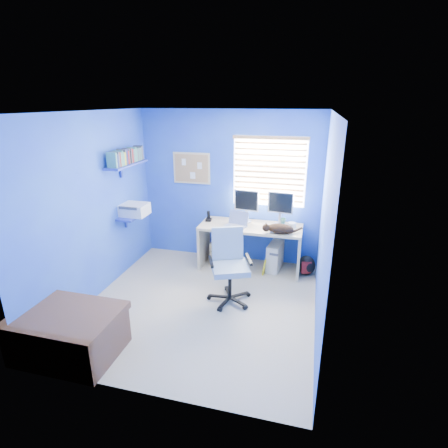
% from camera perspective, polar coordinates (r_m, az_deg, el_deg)
% --- Properties ---
extents(floor, '(3.00, 3.20, 0.00)m').
position_cam_1_polar(floor, '(4.88, -3.71, -12.94)').
color(floor, '#B4AA90').
rests_on(floor, ground).
extents(ceiling, '(3.00, 3.20, 0.00)m').
position_cam_1_polar(ceiling, '(4.12, -4.50, 17.84)').
color(ceiling, white).
rests_on(ceiling, wall_back).
extents(wall_back, '(3.00, 0.01, 2.50)m').
position_cam_1_polar(wall_back, '(5.82, 0.91, 5.94)').
color(wall_back, blue).
rests_on(wall_back, ground).
extents(wall_front, '(3.00, 0.01, 2.50)m').
position_cam_1_polar(wall_front, '(2.99, -13.85, -8.31)').
color(wall_front, blue).
rests_on(wall_front, ground).
extents(wall_left, '(0.01, 3.20, 2.50)m').
position_cam_1_polar(wall_left, '(5.01, -20.59, 2.41)').
color(wall_left, blue).
rests_on(wall_left, ground).
extents(wall_right, '(0.01, 3.20, 2.50)m').
position_cam_1_polar(wall_right, '(4.14, 16.05, -0.56)').
color(wall_right, blue).
rests_on(wall_right, ground).
extents(desk, '(1.61, 0.65, 0.74)m').
position_cam_1_polar(desk, '(5.70, 4.30, -3.77)').
color(desk, tan).
rests_on(desk, floor).
extents(laptop, '(0.38, 0.33, 0.22)m').
position_cam_1_polar(laptop, '(5.45, 1.86, 0.58)').
color(laptop, silver).
rests_on(laptop, desk).
extents(monitor_left, '(0.41, 0.16, 0.54)m').
position_cam_1_polar(monitor_left, '(5.65, 3.69, 2.94)').
color(monitor_left, silver).
rests_on(monitor_left, desk).
extents(monitor_right, '(0.41, 0.17, 0.54)m').
position_cam_1_polar(monitor_right, '(5.58, 9.19, 2.52)').
color(monitor_right, silver).
rests_on(monitor_right, desk).
extents(phone, '(0.10, 0.12, 0.17)m').
position_cam_1_polar(phone, '(5.74, -2.53, 1.31)').
color(phone, black).
rests_on(phone, desk).
extents(mug, '(0.10, 0.09, 0.10)m').
position_cam_1_polar(mug, '(5.67, 9.54, 0.43)').
color(mug, '#3F8770').
rests_on(mug, desk).
extents(cd_spindle, '(0.13, 0.13, 0.07)m').
position_cam_1_polar(cd_spindle, '(5.58, 11.06, -0.13)').
color(cd_spindle, silver).
rests_on(cd_spindle, desk).
extents(cat, '(0.44, 0.30, 0.14)m').
position_cam_1_polar(cat, '(5.28, 9.15, -0.74)').
color(cat, black).
rests_on(cat, desk).
extents(tower_pc, '(0.25, 0.46, 0.45)m').
position_cam_1_polar(tower_pc, '(5.76, 8.34, -5.25)').
color(tower_pc, beige).
rests_on(tower_pc, floor).
extents(drawer_boxes, '(0.35, 0.28, 0.41)m').
position_cam_1_polar(drawer_boxes, '(5.88, -0.34, -4.72)').
color(drawer_boxes, tan).
rests_on(drawer_boxes, floor).
extents(yellow_book, '(0.03, 0.17, 0.24)m').
position_cam_1_polar(yellow_book, '(5.64, 6.63, -6.92)').
color(yellow_book, yellow).
rests_on(yellow_book, floor).
extents(backpack, '(0.33, 0.30, 0.32)m').
position_cam_1_polar(backpack, '(5.70, 13.30, -6.58)').
color(backpack, black).
rests_on(backpack, floor).
extents(bed_corner, '(1.05, 0.74, 0.50)m').
position_cam_1_polar(bed_corner, '(4.28, -24.00, -16.00)').
color(bed_corner, brown).
rests_on(bed_corner, floor).
extents(office_chair, '(0.76, 0.76, 1.00)m').
position_cam_1_polar(office_chair, '(4.81, 0.87, -8.33)').
color(office_chair, black).
rests_on(office_chair, floor).
extents(window_blinds, '(1.15, 0.05, 1.10)m').
position_cam_1_polar(window_blinds, '(5.62, 7.38, 8.40)').
color(window_blinds, white).
rests_on(window_blinds, ground).
extents(corkboard, '(0.64, 0.02, 0.52)m').
position_cam_1_polar(corkboard, '(5.93, -5.31, 9.06)').
color(corkboard, tan).
rests_on(corkboard, ground).
extents(wall_shelves, '(0.42, 0.90, 1.05)m').
position_cam_1_polar(wall_shelves, '(5.50, -15.17, 6.41)').
color(wall_shelves, '#2638A9').
rests_on(wall_shelves, ground).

